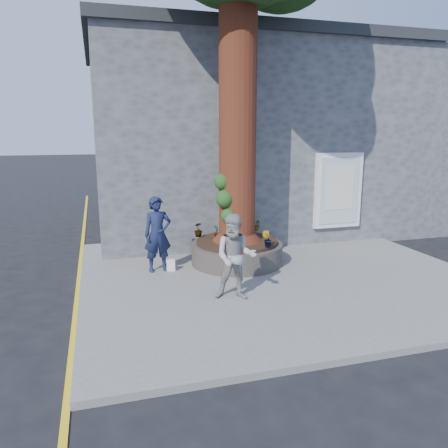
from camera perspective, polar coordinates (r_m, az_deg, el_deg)
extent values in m
plane|color=black|center=(9.21, 0.75, -9.76)|extent=(120.00, 120.00, 0.00)
cube|color=slate|center=(10.56, 7.00, -6.59)|extent=(9.00, 8.00, 0.12)
cube|color=yellow|center=(9.80, -18.61, -9.02)|extent=(0.10, 30.00, 0.01)
cube|color=#4E5053|center=(16.17, 1.79, 10.58)|extent=(10.00, 8.00, 6.00)
cube|color=black|center=(16.39, 1.87, 21.66)|extent=(10.30, 8.30, 0.30)
cube|color=white|center=(13.31, 14.68, 4.25)|extent=(1.50, 0.12, 2.20)
cube|color=silver|center=(13.26, 14.81, 4.21)|extent=(1.25, 0.04, 1.95)
cube|color=silver|center=(13.23, 14.88, 4.63)|extent=(0.90, 0.02, 1.30)
cube|color=#4E5053|center=(20.14, 24.33, 9.83)|extent=(6.00, 8.00, 6.00)
cylinder|color=black|center=(11.12, 1.68, -3.81)|extent=(2.30, 2.30, 0.52)
cylinder|color=black|center=(11.04, 1.69, -2.32)|extent=(2.04, 2.04, 0.08)
cylinder|color=#4A2212|center=(10.74, 1.82, 17.66)|extent=(0.90, 0.90, 7.50)
cone|color=#4A2212|center=(10.95, 1.70, -0.34)|extent=(1.24, 1.24, 0.70)
sphere|color=#153A13|center=(10.51, 0.09, 3.30)|extent=(0.44, 0.44, 0.44)
sphere|color=#153A13|center=(10.50, 0.56, 1.08)|extent=(0.36, 0.36, 0.36)
sphere|color=#153A13|center=(10.57, -0.20, 5.54)|extent=(0.40, 0.40, 0.40)
imported|color=#151C3C|center=(10.46, -8.66, -1.35)|extent=(0.70, 0.49, 1.80)
imported|color=#9D9B97|center=(8.64, 1.50, -4.34)|extent=(1.01, 0.90, 1.73)
cube|color=white|center=(10.63, -6.96, -5.34)|extent=(0.21, 0.15, 0.28)
imported|color=gray|center=(11.28, -1.05, -0.94)|extent=(0.21, 0.19, 0.33)
imported|color=gray|center=(10.36, 5.62, -1.97)|extent=(0.30, 0.30, 0.40)
imported|color=gray|center=(11.36, -3.38, -0.74)|extent=(0.25, 0.25, 0.37)
imported|color=gray|center=(12.05, 4.30, -0.12)|extent=(0.39, 0.40, 0.33)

